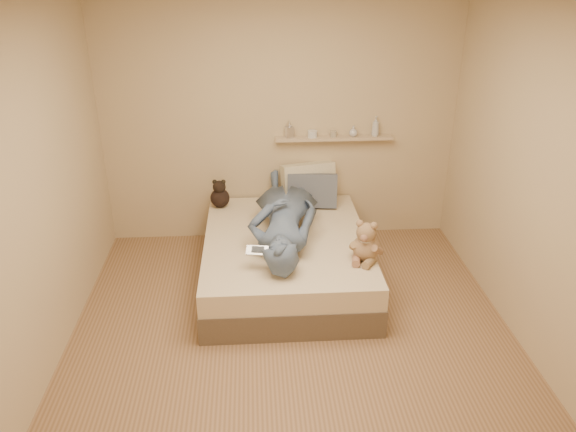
{
  "coord_description": "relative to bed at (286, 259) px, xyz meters",
  "views": [
    {
      "loc": [
        -0.28,
        -3.62,
        2.83
      ],
      "look_at": [
        0.0,
        0.65,
        0.8
      ],
      "focal_mm": 35.0,
      "sensor_mm": 36.0,
      "label": 1
    }
  ],
  "objects": [
    {
      "name": "pillow_grey",
      "position": [
        0.31,
        0.69,
        0.4
      ],
      "size": [
        0.52,
        0.28,
        0.36
      ],
      "primitive_type": "cube",
      "rotation": [
        -0.26,
        0.0,
        -0.11
      ],
      "color": "slate",
      "rests_on": "bed"
    },
    {
      "name": "teddy_bear",
      "position": [
        0.64,
        -0.46,
        0.38
      ],
      "size": [
        0.3,
        0.31,
        0.37
      ],
      "color": "#A5785A",
      "rests_on": "bed"
    },
    {
      "name": "bed",
      "position": [
        0.0,
        0.0,
        0.0
      ],
      "size": [
        1.5,
        1.9,
        0.45
      ],
      "color": "brown",
      "rests_on": "floor"
    },
    {
      "name": "shelf_bottles",
      "position": [
        0.57,
        0.91,
        0.96
      ],
      "size": [
        0.98,
        0.12,
        0.2
      ],
      "color": "silver",
      "rests_on": "wall_shelf"
    },
    {
      "name": "pillow_cream",
      "position": [
        0.29,
        0.83,
        0.43
      ],
      "size": [
        0.59,
        0.35,
        0.42
      ],
      "primitive_type": "cube",
      "rotation": [
        -0.18,
        0.0,
        0.24
      ],
      "color": "beige",
      "rests_on": "bed"
    },
    {
      "name": "dark_plush",
      "position": [
        -0.63,
        0.72,
        0.36
      ],
      "size": [
        0.2,
        0.2,
        0.3
      ],
      "color": "black",
      "rests_on": "bed"
    },
    {
      "name": "game_console",
      "position": [
        -0.26,
        -0.54,
        0.4
      ],
      "size": [
        0.2,
        0.11,
        0.07
      ],
      "color": "#B4B6BB",
      "rests_on": "bed"
    },
    {
      "name": "room",
      "position": [
        0.0,
        -0.93,
        1.08
      ],
      "size": [
        3.8,
        3.8,
        3.8
      ],
      "color": "#8E6A49",
      "rests_on": "ground"
    },
    {
      "name": "person",
      "position": [
        -0.01,
        0.06,
        0.43
      ],
      "size": [
        0.8,
        1.74,
        0.4
      ],
      "primitive_type": "imported",
      "rotation": [
        0.0,
        0.0,
        3.03
      ],
      "color": "#495974",
      "rests_on": "bed"
    },
    {
      "name": "wall_shelf",
      "position": [
        0.55,
        0.91,
        0.88
      ],
      "size": [
        1.2,
        0.12,
        0.03
      ],
      "primitive_type": "cube",
      "color": "tan",
      "rests_on": "wall_back"
    }
  ]
}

